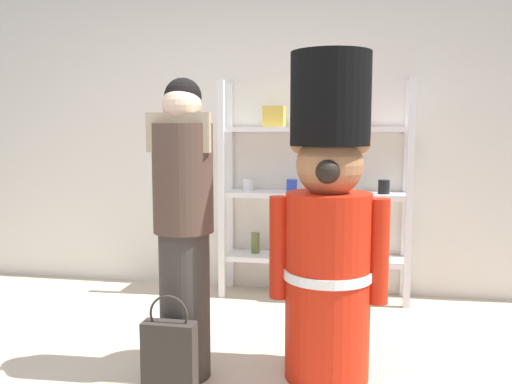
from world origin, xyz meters
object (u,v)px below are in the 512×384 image
at_px(teddy_bear_guard, 328,227).
at_px(shopping_bag, 169,356).
at_px(person_shopper, 184,224).
at_px(merchandise_shelf, 313,190).

relative_size(teddy_bear_guard, shopping_bag, 3.35).
distance_m(teddy_bear_guard, person_shopper, 0.76).
height_order(merchandise_shelf, shopping_bag, merchandise_shelf).
relative_size(merchandise_shelf, person_shopper, 1.07).
bearing_deg(teddy_bear_guard, shopping_bag, -156.17).
xyz_separation_m(merchandise_shelf, teddy_bear_guard, (0.19, -1.40, -0.04)).
distance_m(teddy_bear_guard, shopping_bag, 1.04).
distance_m(person_shopper, shopping_bag, 0.67).
bearing_deg(merchandise_shelf, person_shopper, -110.17).
bearing_deg(teddy_bear_guard, merchandise_shelf, 97.58).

